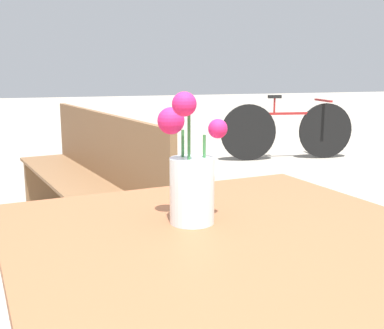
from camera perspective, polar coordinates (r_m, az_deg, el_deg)
table_front at (r=1.08m, az=5.21°, el=-13.17°), size 1.03×1.06×0.75m
flower_vase at (r=1.11m, az=-0.17°, el=-2.02°), size 0.15×0.14×0.31m
bench_middle at (r=3.01m, az=-11.88°, el=-1.16°), size 0.68×1.96×0.85m
bicycle at (r=6.14m, az=11.28°, el=3.98°), size 1.69×0.45×0.80m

